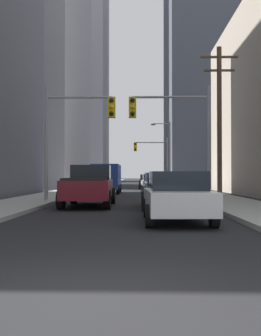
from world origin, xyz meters
TOP-DOWN VIEW (x-y plane):
  - ground_plane at (0.00, 0.00)m, footprint 400.00×400.00m
  - sidewalk_left at (-5.07, 50.00)m, footprint 3.08×160.00m
  - sidewalk_right at (5.07, 50.00)m, footprint 3.08×160.00m
  - pickup_truck_maroon at (-1.69, 14.19)m, footprint 2.20×5.45m
  - cargo_van_blue at (-1.88, 27.55)m, footprint 2.16×5.23m
  - sedan_white at (1.69, 7.77)m, footprint 1.95×4.24m
  - sedan_green at (1.67, 12.78)m, footprint 1.95×4.26m
  - sedan_silver at (1.82, 31.02)m, footprint 1.95×4.25m
  - sedan_black at (1.65, 37.60)m, footprint 1.95×4.23m
  - traffic_signal_near_left at (-2.60, 16.19)m, footprint 3.62×0.44m
  - traffic_signal_near_right at (2.36, 16.19)m, footprint 4.14×0.44m
  - traffic_signal_far_right at (2.38, 44.55)m, footprint 4.11×0.44m
  - utility_pole_right at (5.38, 19.63)m, footprint 2.20×0.28m
  - street_lamp_right at (3.89, 41.61)m, footprint 2.25×0.32m
  - building_left_mid_office at (-15.96, 48.69)m, footprint 18.22×24.05m
  - building_left_far_tower at (-18.78, 92.26)m, footprint 23.88×20.03m
  - building_right_far_highrise at (18.61, 87.10)m, footprint 22.52×24.72m

SIDE VIEW (x-z plane):
  - ground_plane at x=0.00m, z-range 0.00..0.00m
  - sidewalk_left at x=-5.07m, z-range 0.00..0.15m
  - sidewalk_right at x=5.07m, z-range 0.00..0.15m
  - sedan_white at x=1.69m, z-range 0.01..1.53m
  - sedan_green at x=1.67m, z-range 0.01..1.53m
  - sedan_silver at x=1.82m, z-range 0.01..1.53m
  - sedan_black at x=1.65m, z-range 0.01..1.53m
  - pickup_truck_maroon at x=-1.69m, z-range -0.02..1.88m
  - cargo_van_blue at x=-1.88m, z-range 0.16..2.42m
  - traffic_signal_near_left at x=-2.60m, z-range 1.03..7.03m
  - traffic_signal_far_right at x=2.38m, z-range 1.06..7.06m
  - traffic_signal_near_right at x=2.36m, z-range 1.06..7.06m
  - street_lamp_right at x=3.89m, z-range 0.77..8.27m
  - utility_pole_right at x=5.38m, z-range 0.27..9.31m
  - building_left_mid_office at x=-15.96m, z-range 0.00..33.95m
  - building_right_far_highrise at x=18.61m, z-range 0.00..59.53m
  - building_left_far_tower at x=-18.78m, z-range 0.00..64.23m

